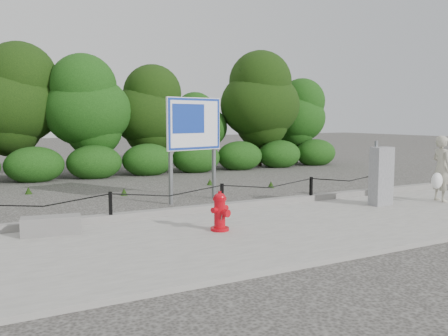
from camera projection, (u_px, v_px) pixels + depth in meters
name	position (u px, v px, depth m)	size (l,w,h in m)	color
ground	(222.00, 214.00, 10.58)	(90.00, 90.00, 0.00)	#2D2B28
sidewalk	(272.00, 230.00, 8.82)	(14.00, 4.00, 0.08)	gray
curb	(221.00, 207.00, 10.61)	(14.00, 0.22, 0.14)	slate
chain_barrier	(222.00, 193.00, 10.53)	(10.06, 0.06, 0.60)	black
treeline	(117.00, 105.00, 18.17)	(20.41, 3.89, 4.93)	black
fire_hydrant	(220.00, 212.00, 8.62)	(0.43, 0.44, 0.73)	#B80611
pedestrian	(441.00, 169.00, 11.62)	(0.76, 0.67, 1.62)	#A4A08D
concrete_block	(51.00, 225.00, 8.35)	(1.01, 0.35, 0.32)	slate
utility_cabinet	(381.00, 176.00, 11.12)	(0.53, 0.38, 1.52)	#99999C
advertising_sign	(194.00, 129.00, 11.94)	(1.62, 0.47, 2.64)	slate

